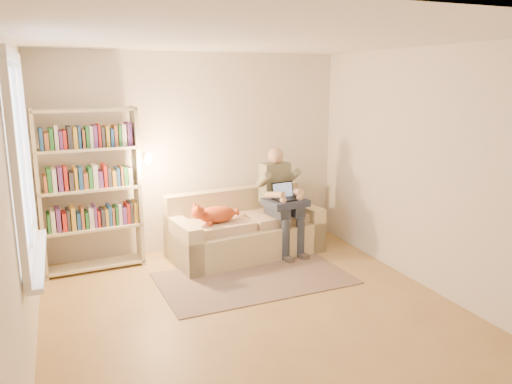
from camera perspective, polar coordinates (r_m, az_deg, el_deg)
name	(u,v)px	position (r m, az deg, el deg)	size (l,w,h in m)	color
floor	(259,317)	(5.00, 0.36, -14.09)	(4.50, 4.50, 0.00)	#9C7B46
ceiling	(260,39)	(4.47, 0.41, 17.11)	(4.00, 4.50, 0.02)	white
wall_left	(19,207)	(4.26, -25.43, -1.56)	(0.02, 4.50, 2.60)	silver
wall_right	(434,172)	(5.62, 19.68, 2.18)	(0.02, 4.50, 2.60)	silver
wall_back	(196,153)	(6.67, -6.91, 4.43)	(4.00, 0.02, 2.60)	silver
wall_front	(426,274)	(2.70, 18.84, -8.89)	(4.00, 0.02, 2.60)	silver
window	(27,192)	(4.43, -24.70, 0.04)	(0.12, 1.52, 1.69)	white
sofa	(244,232)	(6.57, -1.32, -4.57)	(2.05, 1.13, 0.83)	beige
person	(280,195)	(6.53, 2.76, -0.29)	(0.45, 0.65, 1.39)	gray
cat	(215,214)	(6.16, -4.69, -2.52)	(0.69, 0.31, 0.26)	orange
blanket	(284,203)	(6.43, 3.18, -1.21)	(0.51, 0.42, 0.09)	#262E44
laptop	(283,195)	(6.42, 3.14, -0.36)	(0.34, 0.28, 0.28)	black
bookshelf	(90,182)	(6.16, -18.47, 1.04)	(1.31, 0.38, 1.95)	beige
rug	(254,278)	(5.86, -0.19, -9.83)	(2.16, 1.28, 0.01)	#7D695B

